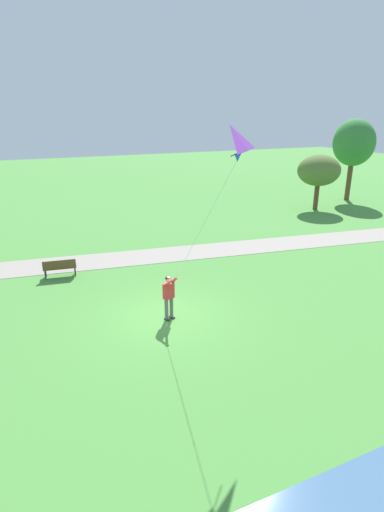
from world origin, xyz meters
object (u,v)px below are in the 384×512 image
Objects in this scene: person_kite_flyer at (169,294)px; flying_kite at (230,144)px; park_bench_near_walkway at (60,267)px; tree_behind_path at (319,171)px; tree_lakeside_far at (354,143)px.

flying_kite is at bearing 16.02° from person_kite_flyer.
park_bench_near_walkway is 0.36× the size of tree_behind_path.
person_kite_flyer is 0.27× the size of tree_lakeside_far.
flying_kite is 11.36m from park_bench_near_walkway.
person_kite_flyer is 26.53m from tree_lakeside_far.
park_bench_near_walkway is at bearing -72.74° from tree_lakeside_far.
person_kite_flyer is 6.23m from flying_kite.
tree_lakeside_far is at bearing 107.26° from park_bench_near_walkway.
person_kite_flyer is 0.43× the size of tree_behind_path.
flying_kite is at bearing 24.74° from park_bench_near_walkway.
tree_lakeside_far is at bearing 127.79° from flying_kite.
person_kite_flyer is 0.35× the size of flying_kite.
tree_behind_path is at bearing 132.17° from flying_kite.
person_kite_flyer reaches higher than park_bench_near_walkway.
tree_lakeside_far reaches higher than park_bench_near_walkway.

